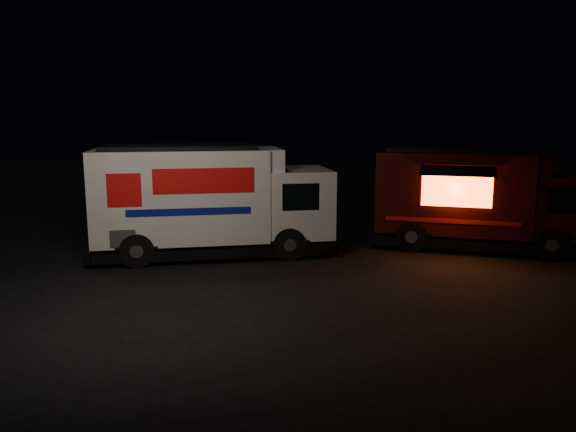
# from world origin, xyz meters

# --- Properties ---
(ground) EXTENTS (80.00, 80.00, 0.00)m
(ground) POSITION_xyz_m (0.00, 0.00, 0.00)
(ground) COLOR black
(ground) RESTS_ON ground
(white_truck) EXTENTS (7.90, 3.60, 3.46)m
(white_truck) POSITION_xyz_m (-1.83, 2.46, 1.73)
(white_truck) COLOR silver
(white_truck) RESTS_ON ground
(red_truck) EXTENTS (7.54, 4.73, 3.29)m
(red_truck) POSITION_xyz_m (6.88, 2.99, 1.65)
(red_truck) COLOR #340C09
(red_truck) RESTS_ON ground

